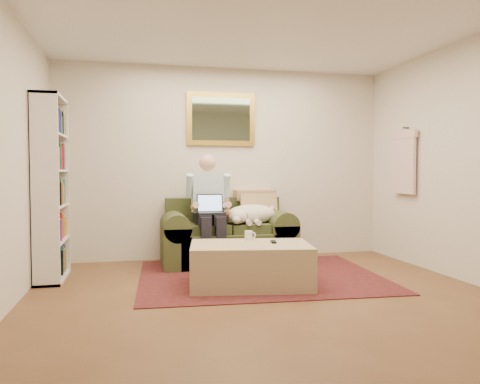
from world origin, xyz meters
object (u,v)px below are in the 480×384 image
object	(u,v)px
laptop	(211,208)
ottoman	(250,265)
bookshelf	(51,188)
coffee_mug	(249,235)
seated_man	(210,210)
sofa	(227,241)
sleeping_dog	(251,214)

from	to	relation	value
laptop	ottoman	xyz separation A→B (m)	(0.25, -1.03, -0.51)
bookshelf	laptop	bearing A→B (deg)	7.14
coffee_mug	bookshelf	size ratio (longest dim) A/B	0.05
seated_man	ottoman	bearing A→B (deg)	-77.16
bookshelf	seated_man	bearing A→B (deg)	9.16
sofa	ottoman	xyz separation A→B (m)	(-0.00, -1.24, -0.07)
sleeping_dog	coffee_mug	size ratio (longest dim) A/B	6.87
sofa	sleeping_dog	distance (m)	0.47
bookshelf	coffee_mug	bearing A→B (deg)	-14.27
sofa	bookshelf	world-z (taller)	bookshelf
ottoman	sofa	bearing A→B (deg)	89.92
bookshelf	ottoman	bearing A→B (deg)	-21.35
sofa	laptop	world-z (taller)	laptop
sofa	ottoman	world-z (taller)	sofa
seated_man	ottoman	size ratio (longest dim) A/B	1.15
seated_man	bookshelf	distance (m)	1.85
laptop	ottoman	size ratio (longest dim) A/B	0.27
sleeping_dog	bookshelf	distance (m)	2.41
sofa	seated_man	distance (m)	0.51
sofa	laptop	bearing A→B (deg)	-138.98
sleeping_dog	coffee_mug	distance (m)	0.94
sleeping_dog	laptop	bearing A→B (deg)	-166.36
sofa	bookshelf	xyz separation A→B (m)	(-2.05, -0.44, 0.71)
sofa	sleeping_dog	world-z (taller)	sofa
sofa	ottoman	size ratio (longest dim) A/B	1.37
ottoman	coffee_mug	world-z (taller)	coffee_mug
coffee_mug	bookshelf	world-z (taller)	bookshelf
coffee_mug	sofa	bearing A→B (deg)	92.56
coffee_mug	ottoman	bearing A→B (deg)	-99.59
sofa	bookshelf	bearing A→B (deg)	-167.80
seated_man	ottoman	xyz separation A→B (m)	(0.25, -1.09, -0.48)
sleeping_dog	seated_man	bearing A→B (deg)	-172.87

